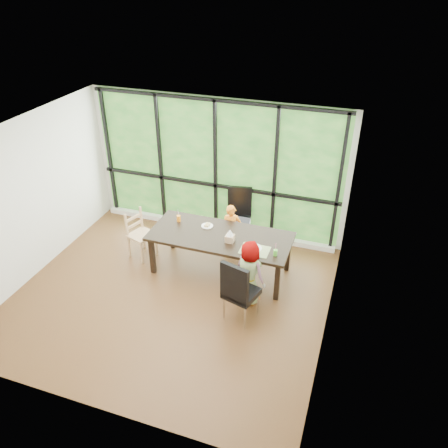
{
  "coord_description": "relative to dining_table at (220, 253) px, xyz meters",
  "views": [
    {
      "loc": [
        2.66,
        -5.1,
        4.82
      ],
      "look_at": [
        0.65,
        0.8,
        1.05
      ],
      "focal_mm": 35.77,
      "sensor_mm": 36.0,
      "label": 1
    }
  ],
  "objects": [
    {
      "name": "chair_window_leather",
      "position": [
        0.0,
        1.03,
        0.17
      ],
      "size": [
        0.54,
        0.54,
        1.08
      ],
      "primitive_type": "cube",
      "rotation": [
        0.0,
        0.0,
        0.18
      ],
      "color": "black",
      "rests_on": "ground"
    },
    {
      "name": "child_toddler",
      "position": [
        0.0,
        0.62,
        0.12
      ],
      "size": [
        0.42,
        0.35,
        0.98
      ],
      "primitive_type": "imported",
      "rotation": [
        0.0,
        0.0,
        0.37
      ],
      "color": "orange",
      "rests_on": "ground"
    },
    {
      "name": "straw_pink",
      "position": [
        1.01,
        -0.28,
        0.52
      ],
      "size": [
        0.01,
        0.04,
        0.2
      ],
      "primitive_type": "cylinder",
      "rotation": [
        0.14,
        0.0,
        0.0
      ],
      "color": "pink",
      "rests_on": "green_cup"
    },
    {
      "name": "chair_end_beech",
      "position": [
        -1.52,
        -0.01,
        0.08
      ],
      "size": [
        0.51,
        0.53,
        0.9
      ],
      "primitive_type": "cube",
      "rotation": [
        0.0,
        0.0,
        1.24
      ],
      "color": "tan",
      "rests_on": "ground"
    },
    {
      "name": "window_mullions",
      "position": [
        -0.55,
        1.29,
        0.98
      ],
      "size": [
        4.8,
        0.06,
        2.65
      ],
      "primitive_type": null,
      "color": "black",
      "rests_on": "back_wall"
    },
    {
      "name": "plate_far",
      "position": [
        -0.31,
        0.2,
        0.38
      ],
      "size": [
        0.21,
        0.21,
        0.01
      ],
      "primitive_type": "cylinder",
      "color": "white",
      "rests_on": "dining_table"
    },
    {
      "name": "plate_near",
      "position": [
        0.64,
        -0.2,
        0.38
      ],
      "size": [
        0.27,
        0.27,
        0.02
      ],
      "primitive_type": "cylinder",
      "color": "white",
      "rests_on": "dining_table"
    },
    {
      "name": "tissue",
      "position": [
        0.21,
        -0.13,
        0.55
      ],
      "size": [
        0.12,
        0.12,
        0.11
      ],
      "primitive_type": "cone",
      "color": "white",
      "rests_on": "tissue_box"
    },
    {
      "name": "window_sill",
      "position": [
        -0.55,
        1.25,
        -0.33
      ],
      "size": [
        4.8,
        0.12,
        0.1
      ],
      "primitive_type": "cube",
      "color": "silver",
      "rests_on": "ground"
    },
    {
      "name": "dining_table",
      "position": [
        0.0,
        0.0,
        0.0
      ],
      "size": [
        2.44,
        1.1,
        0.75
      ],
      "primitive_type": "cube",
      "rotation": [
        0.0,
        0.0,
        -0.03
      ],
      "color": "black",
      "rests_on": "ground"
    },
    {
      "name": "orange_cup",
      "position": [
        -0.85,
        0.2,
        0.43
      ],
      "size": [
        0.07,
        0.07,
        0.11
      ],
      "primitive_type": "cylinder",
      "color": "orange",
      "rests_on": "dining_table"
    },
    {
      "name": "crepe_rolls_near",
      "position": [
        0.64,
        -0.2,
        0.41
      ],
      "size": [
        0.15,
        0.12,
        0.04
      ],
      "primitive_type": null,
      "color": "tan",
      "rests_on": "plate_near"
    },
    {
      "name": "ground",
      "position": [
        -0.55,
        -0.9,
        -0.38
      ],
      "size": [
        5.0,
        5.0,
        0.0
      ],
      "primitive_type": "plane",
      "color": "black",
      "rests_on": "ground"
    },
    {
      "name": "crepe_rolls_far",
      "position": [
        -0.31,
        0.2,
        0.41
      ],
      "size": [
        0.1,
        0.12,
        0.04
      ],
      "primitive_type": null,
      "color": "tan",
      "rests_on": "plate_far"
    },
    {
      "name": "placemat",
      "position": [
        0.67,
        -0.24,
        0.38
      ],
      "size": [
        0.47,
        0.34,
        0.01
      ],
      "primitive_type": "cube",
      "color": "tan",
      "rests_on": "dining_table"
    },
    {
      "name": "green_cup",
      "position": [
        1.01,
        -0.28,
        0.43
      ],
      "size": [
        0.07,
        0.07,
        0.1
      ],
      "primitive_type": "cylinder",
      "color": "#5AC93A",
      "rests_on": "dining_table"
    },
    {
      "name": "tissue_box",
      "position": [
        0.21,
        -0.13,
        0.44
      ],
      "size": [
        0.14,
        0.14,
        0.12
      ],
      "primitive_type": "cube",
      "color": "tan",
      "rests_on": "dining_table"
    },
    {
      "name": "foliage_backdrop",
      "position": [
        -0.55,
        1.33,
        0.98
      ],
      "size": [
        4.8,
        0.02,
        2.65
      ],
      "primitive_type": "cube",
      "color": "#1D481C",
      "rests_on": "back_wall"
    },
    {
      "name": "straw_white",
      "position": [
        -0.85,
        0.2,
        0.53
      ],
      "size": [
        0.01,
        0.04,
        0.2
      ],
      "primitive_type": "cylinder",
      "rotation": [
        0.14,
        0.0,
        0.0
      ],
      "color": "white",
      "rests_on": "orange_cup"
    },
    {
      "name": "back_wall",
      "position": [
        -0.55,
        1.35,
        0.98
      ],
      "size": [
        5.0,
        0.0,
        5.0
      ],
      "primitive_type": "plane",
      "rotation": [
        1.57,
        0.0,
        0.0
      ],
      "color": "silver",
      "rests_on": "ground"
    },
    {
      "name": "child_older",
      "position": [
        0.71,
        -0.58,
        0.18
      ],
      "size": [
        0.63,
        0.53,
        1.11
      ],
      "primitive_type": "imported",
      "rotation": [
        0.0,
        0.0,
        2.75
      ],
      "color": "slate",
      "rests_on": "ground"
    },
    {
      "name": "chair_interior_leather",
      "position": [
        0.68,
        -0.99,
        0.17
      ],
      "size": [
        0.57,
        0.57,
        1.08
      ],
      "primitive_type": "cube",
      "rotation": [
        0.0,
        0.0,
        2.87
      ],
      "color": "black",
      "rests_on": "ground"
    }
  ]
}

